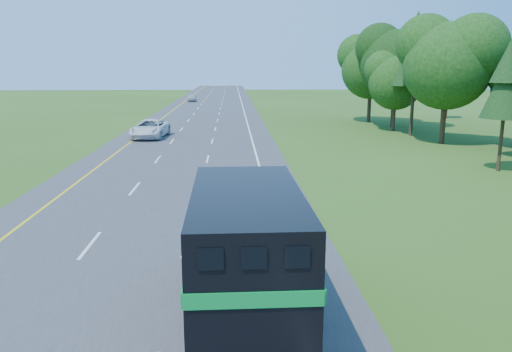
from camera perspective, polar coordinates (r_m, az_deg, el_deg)
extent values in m
cube|color=#38383A|center=(48.94, -7.04, 4.46)|extent=(15.00, 260.00, 0.04)
cube|color=yellow|center=(49.65, -13.40, 4.36)|extent=(0.15, 260.00, 0.01)
cube|color=white|center=(48.83, -0.58, 4.57)|extent=(0.15, 260.00, 0.01)
cylinder|color=black|center=(16.87, -5.45, -8.87)|extent=(0.38, 1.16, 1.16)
cylinder|color=black|center=(16.93, 2.14, -8.73)|extent=(0.38, 1.16, 1.16)
cylinder|color=black|center=(12.29, -6.22, -17.46)|extent=(0.38, 1.16, 1.16)
cylinder|color=black|center=(12.38, 4.56, -17.19)|extent=(0.38, 1.16, 1.16)
cube|color=black|center=(13.72, -1.16, -13.44)|extent=(2.65, 8.47, 0.30)
cube|color=black|center=(16.34, -1.66, -4.78)|extent=(2.61, 1.93, 2.00)
cube|color=black|center=(17.13, -1.78, -2.14)|extent=(2.32, 0.10, 0.63)
cube|color=black|center=(12.41, -1.04, -8.28)|extent=(2.72, 6.15, 2.90)
cube|color=#078532|center=(9.53, -0.20, -14.01)|extent=(2.64, 0.08, 0.32)
cube|color=#078532|center=(12.38, -7.31, -7.72)|extent=(0.13, 6.11, 0.32)
cube|color=#078532|center=(12.48, 5.16, -7.49)|extent=(0.13, 6.11, 0.32)
cube|color=black|center=(9.18, -5.21, -9.45)|extent=(0.47, 0.05, 0.42)
cube|color=black|center=(9.19, -0.21, -9.37)|extent=(0.47, 0.05, 0.42)
cube|color=black|center=(9.27, 4.74, -9.23)|extent=(0.47, 0.05, 0.42)
imported|color=silver|center=(48.92, -12.00, 5.33)|extent=(3.34, 6.41, 1.72)
imported|color=#B0AFB6|center=(98.55, -7.34, 8.85)|extent=(1.84, 4.18, 1.40)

